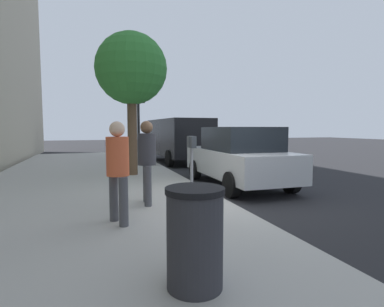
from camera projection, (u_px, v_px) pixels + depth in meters
name	position (u px, v px, depth m)	size (l,w,h in m)	color
ground_plane	(219.00, 202.00, 7.10)	(80.00, 80.00, 0.00)	#232326
sidewalk_slab	(84.00, 210.00, 6.15)	(28.00, 6.00, 0.15)	#A8A59E
parking_meter	(192.00, 154.00, 6.74)	(0.36, 0.12, 1.41)	gray
pedestrian_at_meter	(147.00, 156.00, 6.26)	(0.53, 0.38, 1.74)	#47474C
pedestrian_bystander	(118.00, 165.00, 4.96)	(0.50, 0.37, 1.70)	#47474C
parked_sedan_near	(238.00, 156.00, 9.04)	(4.41, 1.99, 1.77)	silver
parked_van_far	(178.00, 138.00, 15.37)	(5.28, 2.28, 2.18)	black
street_tree	(131.00, 70.00, 10.05)	(2.38, 2.38, 4.76)	brown
traffic_signal	(141.00, 110.00, 14.16)	(0.24, 0.44, 3.60)	black
trash_bin	(195.00, 238.00, 2.98)	(0.59, 0.59, 1.01)	#2D2D33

